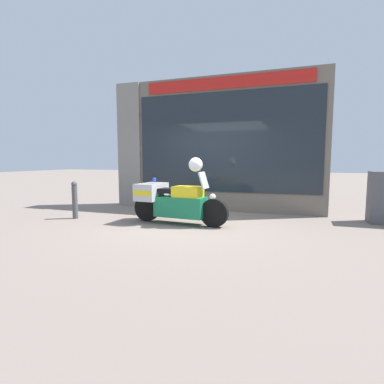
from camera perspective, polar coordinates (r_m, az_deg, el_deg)
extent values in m
plane|color=gray|center=(6.80, -0.25, -5.97)|extent=(60.00, 60.00, 0.00)
cube|color=#6B6056|center=(8.57, 4.27, 8.97)|extent=(6.01, 0.40, 3.70)
cube|color=gray|center=(9.62, -11.16, 8.56)|extent=(0.76, 0.55, 3.70)
cube|color=#1E262D|center=(8.28, 6.21, 9.39)|extent=(5.02, 0.02, 2.70)
cube|color=red|center=(8.51, 6.33, 20.01)|extent=(4.52, 0.03, 0.32)
cube|color=slate|center=(8.58, 6.16, -1.61)|extent=(4.80, 0.30, 0.55)
cube|color=silver|center=(8.64, 6.45, 4.95)|extent=(4.80, 0.02, 1.45)
cube|color=beige|center=(8.51, 6.30, 9.75)|extent=(4.80, 0.30, 0.02)
cube|color=maroon|center=(9.10, -5.04, 9.78)|extent=(0.18, 0.04, 0.05)
cube|color=#195623|center=(8.77, 0.44, 9.95)|extent=(0.18, 0.04, 0.05)
cube|color=navy|center=(8.52, 6.30, 10.02)|extent=(0.18, 0.04, 0.05)
cube|color=black|center=(8.36, 12.44, 9.99)|extent=(0.18, 0.04, 0.05)
cube|color=#C68E19|center=(8.30, 18.75, 9.84)|extent=(0.18, 0.04, 0.05)
cube|color=red|center=(9.00, -4.41, 1.40)|extent=(0.19, 0.04, 0.27)
cube|color=yellow|center=(8.61, 2.45, 1.20)|extent=(0.19, 0.03, 0.27)
cube|color=orange|center=(8.36, 9.85, 0.96)|extent=(0.19, 0.03, 0.27)
cube|color=white|center=(8.25, 17.56, 0.70)|extent=(0.19, 0.02, 0.27)
cylinder|color=black|center=(6.38, 4.25, -4.01)|extent=(0.62, 0.18, 0.61)
cylinder|color=black|center=(7.08, -8.53, -3.04)|extent=(0.62, 0.18, 0.61)
cube|color=#19754C|center=(6.66, -2.16, -2.81)|extent=(1.15, 0.55, 0.45)
cube|color=yellow|center=(6.55, -0.80, -0.08)|extent=(0.64, 0.47, 0.26)
cube|color=black|center=(6.73, -4.14, 0.26)|extent=(0.68, 0.40, 0.10)
cube|color=#B7B7BC|center=(6.97, -7.72, 0.10)|extent=(0.54, 0.83, 0.38)
cube|color=yellow|center=(6.97, -7.72, 0.10)|extent=(0.50, 0.84, 0.11)
cube|color=#B2BCC6|center=(6.38, 2.22, 2.25)|extent=(0.16, 0.34, 0.36)
sphere|color=white|center=(6.34, 3.93, -0.93)|extent=(0.14, 0.14, 0.14)
sphere|color=blue|center=(6.90, -7.17, 2.38)|extent=(0.09, 0.09, 0.09)
sphere|color=white|center=(6.43, 0.69, 5.25)|extent=(0.30, 0.30, 0.30)
cylinder|color=#47474C|center=(7.83, -21.42, -1.80)|extent=(0.13, 0.13, 0.81)
sphere|color=#47474C|center=(7.78, -21.54, 1.42)|extent=(0.13, 0.13, 0.13)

